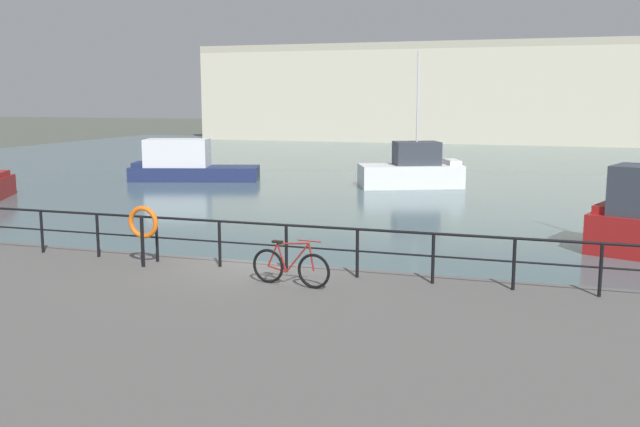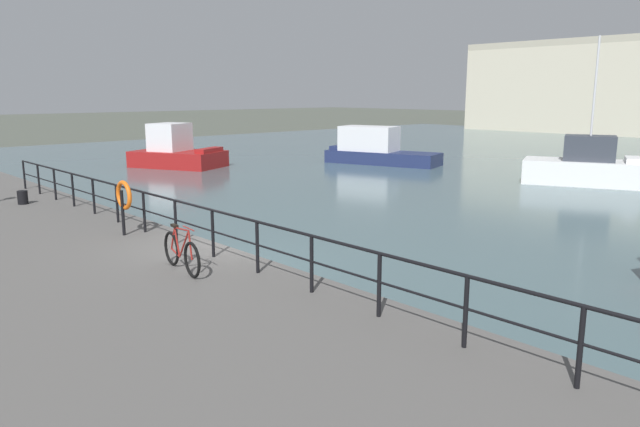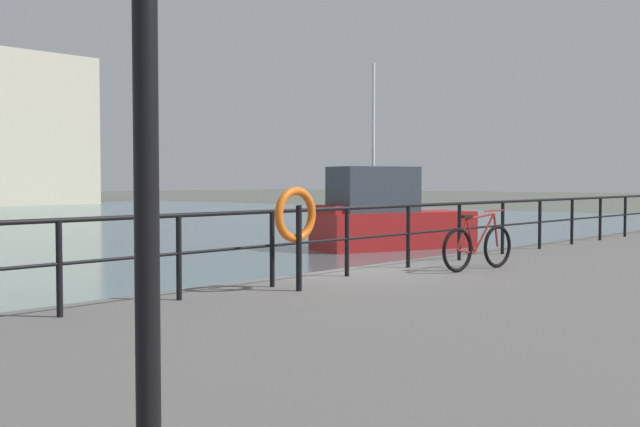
{
  "view_description": "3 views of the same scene",
  "coord_description": "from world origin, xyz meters",
  "px_view_note": "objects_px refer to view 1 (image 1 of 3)",
  "views": [
    {
      "loc": [
        6.28,
        -15.01,
        4.52
      ],
      "look_at": [
        0.79,
        2.11,
        1.55
      ],
      "focal_mm": 39.74,
      "sensor_mm": 36.0,
      "label": 1
    },
    {
      "loc": [
        11.75,
        -7.58,
        4.24
      ],
      "look_at": [
        1.95,
        1.49,
        1.52
      ],
      "focal_mm": 33.26,
      "sensor_mm": 36.0,
      "label": 2
    },
    {
      "loc": [
        -9.91,
        -8.5,
        2.19
      ],
      "look_at": [
        0.21,
        0.62,
        1.61
      ],
      "focal_mm": 43.99,
      "sensor_mm": 36.0,
      "label": 3
    }
  ],
  "objects_px": {
    "moored_green_narrowboat": "(186,164)",
    "moored_red_daysailer": "(412,170)",
    "life_ring_stand": "(143,224)",
    "harbor_building": "(548,91)",
    "parked_bicycle": "(290,267)"
  },
  "relations": [
    {
      "from": "moored_red_daysailer",
      "to": "life_ring_stand",
      "type": "distance_m",
      "value": 21.72
    },
    {
      "from": "moored_green_narrowboat",
      "to": "parked_bicycle",
      "type": "xyz_separation_m",
      "value": [
        13.89,
        -21.33,
        0.2
      ]
    },
    {
      "from": "moored_red_daysailer",
      "to": "life_ring_stand",
      "type": "xyz_separation_m",
      "value": [
        -2.18,
        -21.59,
        0.81
      ]
    },
    {
      "from": "harbor_building",
      "to": "parked_bicycle",
      "type": "bearing_deg",
      "value": -94.25
    },
    {
      "from": "harbor_building",
      "to": "moored_green_narrowboat",
      "type": "xyz_separation_m",
      "value": [
        -18.58,
        -41.82,
        -4.21
      ]
    },
    {
      "from": "harbor_building",
      "to": "life_ring_stand",
      "type": "xyz_separation_m",
      "value": [
        -8.44,
        -62.58,
        -3.43
      ]
    },
    {
      "from": "moored_green_narrowboat",
      "to": "life_ring_stand",
      "type": "relative_size",
      "value": 5.19
    },
    {
      "from": "life_ring_stand",
      "to": "moored_green_narrowboat",
      "type": "bearing_deg",
      "value": 116.03
    },
    {
      "from": "moored_green_narrowboat",
      "to": "moored_red_daysailer",
      "type": "distance_m",
      "value": 12.35
    },
    {
      "from": "parked_bicycle",
      "to": "life_ring_stand",
      "type": "distance_m",
      "value": 3.84
    },
    {
      "from": "moored_green_narrowboat",
      "to": "parked_bicycle",
      "type": "relative_size",
      "value": 4.11
    },
    {
      "from": "parked_bicycle",
      "to": "harbor_building",
      "type": "bearing_deg",
      "value": 93.21
    },
    {
      "from": "life_ring_stand",
      "to": "harbor_building",
      "type": "bearing_deg",
      "value": 82.32
    },
    {
      "from": "moored_red_daysailer",
      "to": "parked_bicycle",
      "type": "xyz_separation_m",
      "value": [
        1.57,
        -22.15,
        0.22
      ]
    },
    {
      "from": "harbor_building",
      "to": "life_ring_stand",
      "type": "distance_m",
      "value": 63.24
    }
  ]
}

